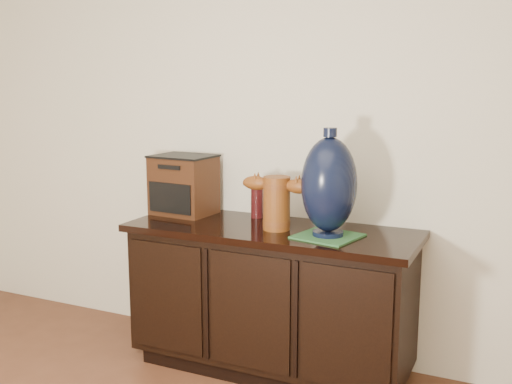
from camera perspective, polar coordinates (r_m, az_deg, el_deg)
The scene contains 6 objects.
sideboard at distance 3.10m, azimuth 1.44°, elevation -10.03°, with size 1.46×0.56×0.75m.
terracotta_vessel at distance 2.92m, azimuth 1.98°, elevation -0.76°, with size 0.37×0.14×0.26m.
tv_radio at distance 3.31m, azimuth -6.90°, elevation 0.70°, with size 0.34×0.29×0.32m.
green_mat at distance 2.83m, azimuth 6.85°, elevation -4.19°, with size 0.27×0.27×0.01m, color #2A5D2F.
lamp_base at distance 2.78m, azimuth 6.96°, elevation 0.66°, with size 0.31×0.31×0.50m.
spray_can at distance 3.20m, azimuth 0.09°, elevation -0.81°, with size 0.06×0.06×0.19m.
Camera 1 is at (1.16, -0.44, 1.46)m, focal length 42.00 mm.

